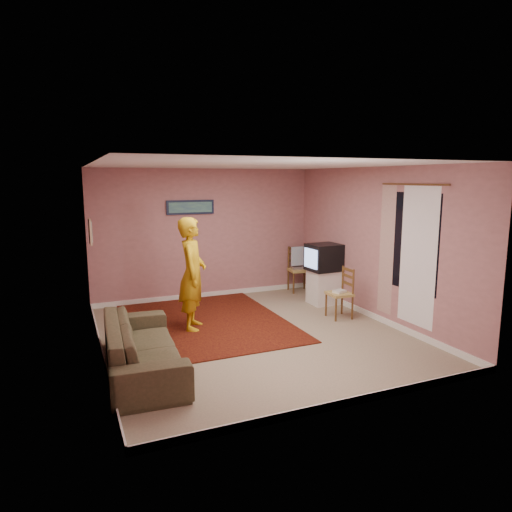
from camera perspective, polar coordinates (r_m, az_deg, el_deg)
name	(u,v)px	position (r m, az deg, el deg)	size (l,w,h in m)	color
ground	(253,335)	(7.21, -0.35, -9.81)	(5.00, 5.00, 0.00)	gray
wall_back	(205,234)	(9.22, -6.36, 2.72)	(4.50, 0.02, 2.60)	#B27578
wall_front	(348,289)	(4.73, 11.44, -4.04)	(4.50, 0.02, 2.60)	#B27578
wall_left	(96,263)	(6.38, -19.35, -0.85)	(0.02, 5.00, 2.60)	#B27578
wall_right	(375,244)	(8.02, 14.65, 1.43)	(0.02, 5.00, 2.60)	#B27578
ceiling	(253,165)	(6.80, -0.37, 11.31)	(4.50, 5.00, 0.02)	white
baseboard_back	(207,295)	(9.45, -6.21, -4.83)	(4.50, 0.02, 0.10)	white
baseboard_front	(344,403)	(5.17, 10.89, -17.61)	(4.50, 0.02, 0.10)	white
baseboard_left	(102,353)	(6.71, -18.66, -11.40)	(0.02, 5.00, 0.10)	white
baseboard_right	(371,315)	(8.28, 14.22, -7.17)	(0.02, 5.00, 0.10)	white
window	(412,242)	(7.31, 18.96, 1.63)	(0.01, 1.10, 1.50)	black
curtain_sheer	(418,257)	(7.22, 19.58, -0.10)	(0.01, 0.75, 2.10)	white
curtain_floral	(387,250)	(7.73, 16.00, 0.70)	(0.01, 0.35, 2.10)	beige
curtain_rod	(413,184)	(7.22, 19.07, 8.47)	(0.02, 0.02, 1.40)	brown
picture_back	(190,207)	(9.06, -8.19, 6.05)	(0.95, 0.04, 0.28)	#121932
picture_left	(90,232)	(7.93, -20.00, 2.89)	(0.04, 0.38, 0.42)	beige
area_rug	(207,322)	(7.82, -6.20, -8.23)	(2.57, 3.21, 0.02)	black
tv_cabinet	(323,287)	(8.95, 8.42, -3.86)	(0.52, 0.47, 0.66)	white
crt_tv	(324,257)	(8.83, 8.48, -0.16)	(0.63, 0.57, 0.51)	black
chair_a	(299,265)	(9.82, 5.44, -1.07)	(0.49, 0.47, 0.52)	tan
dvd_player	(299,268)	(9.83, 5.44, -1.46)	(0.32, 0.23, 0.06)	#B9B9BE
blue_throw	(299,256)	(9.79, 5.46, 0.01)	(0.38, 0.05, 0.40)	#8FC3EB
chair_b	(340,288)	(8.05, 10.41, -3.91)	(0.40, 0.42, 0.48)	tan
game_console	(339,291)	(8.06, 10.39, -4.37)	(0.21, 0.15, 0.04)	silver
sofa	(142,346)	(6.02, -14.02, -10.84)	(2.22, 0.87, 0.65)	brown
person	(192,274)	(7.34, -7.96, -2.23)	(0.66, 0.43, 1.81)	#C49912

